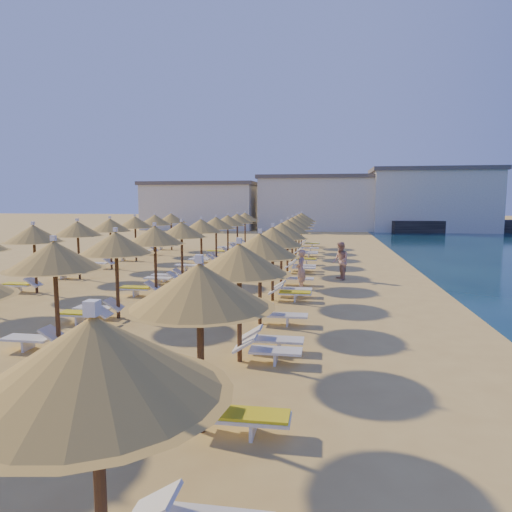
% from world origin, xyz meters
% --- Properties ---
extents(ground, '(220.00, 220.00, 0.00)m').
position_xyz_m(ground, '(0.00, 0.00, 0.00)').
color(ground, '#DCB760').
rests_on(ground, ground).
extents(jetty, '(30.24, 9.19, 1.50)m').
position_xyz_m(jetty, '(27.36, 43.83, 0.75)').
color(jetty, black).
rests_on(jetty, ground).
extents(hotel_blocks, '(46.40, 9.42, 8.10)m').
position_xyz_m(hotel_blocks, '(4.11, 44.67, 3.70)').
color(hotel_blocks, white).
rests_on(hotel_blocks, ground).
extents(parasol_row_east, '(2.55, 37.61, 3.08)m').
position_xyz_m(parasol_row_east, '(2.70, 3.61, 2.52)').
color(parasol_row_east, brown).
rests_on(parasol_row_east, ground).
extents(parasol_row_west, '(2.55, 37.61, 3.08)m').
position_xyz_m(parasol_row_west, '(-2.17, 3.61, 2.52)').
color(parasol_row_west, brown).
rests_on(parasol_row_west, ground).
extents(parasol_row_inland, '(2.55, 27.09, 3.08)m').
position_xyz_m(parasol_row_inland, '(-7.60, 5.36, 2.52)').
color(parasol_row_inland, brown).
rests_on(parasol_row_inland, ground).
extents(loungers, '(13.38, 36.53, 0.66)m').
position_xyz_m(loungers, '(-1.34, 3.86, 0.34)').
color(loungers, white).
rests_on(loungers, ground).
extents(beachgoer_b, '(0.94, 1.09, 1.92)m').
position_xyz_m(beachgoer_b, '(5.50, 5.38, 0.96)').
color(beachgoer_b, tan).
rests_on(beachgoer_b, ground).
extents(beachgoer_a, '(0.51, 0.70, 1.78)m').
position_xyz_m(beachgoer_a, '(3.67, 2.69, 0.89)').
color(beachgoer_a, tan).
rests_on(beachgoer_a, ground).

